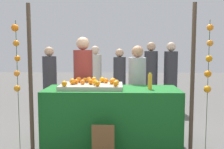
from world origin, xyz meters
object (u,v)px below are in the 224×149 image
at_px(chalkboard_sign, 103,143).
at_px(vendor_left, 83,88).
at_px(orange_0, 97,84).
at_px(orange_1, 106,81).
at_px(vendor_right, 137,92).
at_px(juice_bottle, 150,81).
at_px(stall_counter, 112,116).

xyz_separation_m(chalkboard_sign, vendor_left, (-0.43, 1.24, 0.55)).
xyz_separation_m(orange_0, orange_1, (0.11, 0.36, -0.00)).
bearing_deg(vendor_right, orange_1, -137.84).
relative_size(orange_0, vendor_right, 0.05).
relative_size(orange_0, vendor_left, 0.05).
height_order(orange_0, chalkboard_sign, orange_0).
relative_size(juice_bottle, chalkboard_sign, 0.50).
height_order(orange_1, vendor_right, vendor_right).
bearing_deg(orange_0, chalkboard_sign, -75.20).
distance_m(juice_bottle, chalkboard_sign, 1.15).
xyz_separation_m(stall_counter, juice_bottle, (0.58, -0.05, 0.56)).
bearing_deg(vendor_left, vendor_right, 0.33).
bearing_deg(vendor_right, juice_bottle, -78.33).
bearing_deg(chalkboard_sign, vendor_left, 109.20).
xyz_separation_m(orange_0, vendor_right, (0.64, 0.84, -0.26)).
bearing_deg(orange_0, juice_bottle, 10.24).
height_order(orange_0, vendor_left, vendor_left).
bearing_deg(orange_1, vendor_right, 42.16).
distance_m(chalkboard_sign, vendor_right, 1.44).
distance_m(chalkboard_sign, vendor_left, 1.42).
bearing_deg(vendor_left, orange_1, -47.67).
relative_size(vendor_left, vendor_right, 1.10).
height_order(orange_0, juice_bottle, juice_bottle).
bearing_deg(stall_counter, vendor_right, 56.20).
xyz_separation_m(chalkboard_sign, vendor_right, (0.53, 1.24, 0.48)).
xyz_separation_m(orange_1, chalkboard_sign, (-0.00, -0.76, -0.74)).
bearing_deg(orange_0, vendor_right, 52.92).
xyz_separation_m(orange_1, vendor_left, (-0.43, 0.48, -0.19)).
xyz_separation_m(stall_counter, orange_0, (-0.20, -0.20, 0.54)).
height_order(juice_bottle, vendor_right, vendor_right).
bearing_deg(juice_bottle, orange_1, 161.81).
relative_size(stall_counter, juice_bottle, 8.28).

